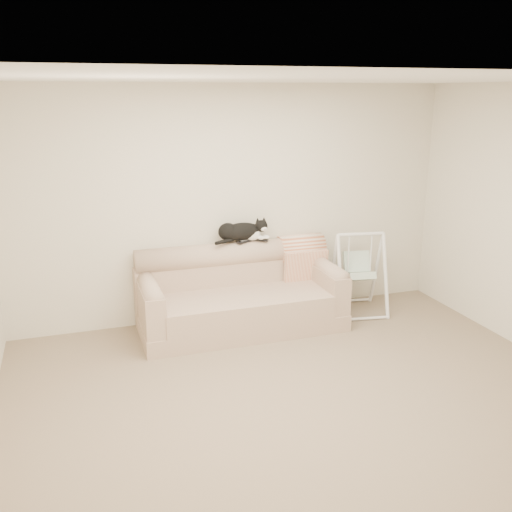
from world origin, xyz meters
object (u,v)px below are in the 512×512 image
(remote_a, at_px, (244,241))
(remote_b, at_px, (261,240))
(baby_swing, at_px, (359,272))
(tuxedo_cat, at_px, (241,231))
(sofa, at_px, (240,296))

(remote_a, xyz_separation_m, remote_b, (0.19, 0.01, -0.00))
(remote_b, height_order, baby_swing, baby_swing)
(tuxedo_cat, bearing_deg, remote_a, -47.89)
(baby_swing, bearing_deg, tuxedo_cat, 169.50)
(remote_a, relative_size, baby_swing, 0.19)
(remote_a, bearing_deg, remote_b, 2.11)
(remote_a, xyz_separation_m, baby_swing, (1.33, -0.22, -0.43))
(sofa, distance_m, remote_a, 0.61)
(sofa, relative_size, baby_swing, 2.28)
(baby_swing, bearing_deg, sofa, 179.71)
(tuxedo_cat, relative_size, baby_swing, 0.68)
(sofa, height_order, baby_swing, baby_swing)
(sofa, distance_m, baby_swing, 1.46)
(remote_b, xyz_separation_m, tuxedo_cat, (-0.22, 0.02, 0.11))
(sofa, bearing_deg, remote_a, 59.84)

